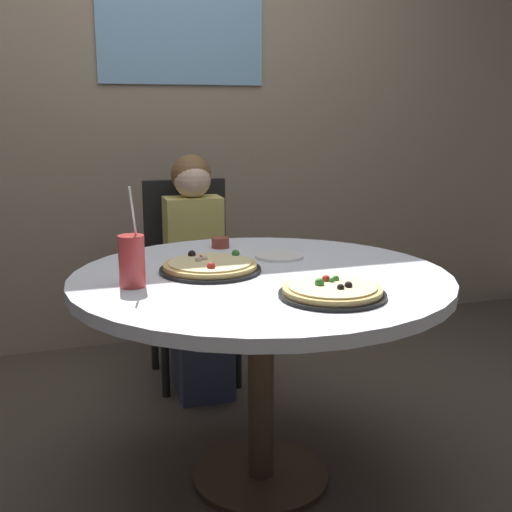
# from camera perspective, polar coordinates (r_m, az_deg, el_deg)

# --- Properties ---
(ground_plane) EXTENTS (8.00, 8.00, 0.00)m
(ground_plane) POSITION_cam_1_polar(r_m,az_deg,el_deg) (2.46, 0.41, -18.75)
(ground_plane) COLOR #4C4238
(wall_with_window) EXTENTS (5.20, 0.14, 2.90)m
(wall_with_window) POSITION_cam_1_polar(r_m,az_deg,el_deg) (3.67, -8.43, 15.17)
(wall_with_window) COLOR gray
(wall_with_window) RESTS_ON ground_plane
(dining_table) EXTENTS (1.26, 1.26, 0.75)m
(dining_table) POSITION_cam_1_polar(r_m,az_deg,el_deg) (2.19, 0.43, -3.92)
(dining_table) COLOR silver
(dining_table) RESTS_ON ground_plane
(chair_wooden) EXTENTS (0.42, 0.42, 0.95)m
(chair_wooden) POSITION_cam_1_polar(r_m,az_deg,el_deg) (3.19, -5.81, -1.06)
(chair_wooden) COLOR black
(chair_wooden) RESTS_ON ground_plane
(diner_child) EXTENTS (0.27, 0.42, 1.08)m
(diner_child) POSITION_cam_1_polar(r_m,az_deg,el_deg) (3.02, -5.10, -2.70)
(diner_child) COLOR #3F4766
(diner_child) RESTS_ON ground_plane
(pizza_veggie) EXTENTS (0.34, 0.34, 0.05)m
(pizza_veggie) POSITION_cam_1_polar(r_m,az_deg,el_deg) (2.20, -4.00, -0.93)
(pizza_veggie) COLOR black
(pizza_veggie) RESTS_ON dining_table
(pizza_cheese) EXTENTS (0.32, 0.32, 0.05)m
(pizza_cheese) POSITION_cam_1_polar(r_m,az_deg,el_deg) (1.91, 6.65, -3.07)
(pizza_cheese) COLOR black
(pizza_cheese) RESTS_ON dining_table
(soda_cup) EXTENTS (0.08, 0.08, 0.31)m
(soda_cup) POSITION_cam_1_polar(r_m,az_deg,el_deg) (2.03, -10.75, -0.41)
(soda_cup) COLOR #B73333
(soda_cup) RESTS_ON dining_table
(sauce_bowl) EXTENTS (0.07, 0.07, 0.04)m
(sauce_bowl) POSITION_cam_1_polar(r_m,az_deg,el_deg) (2.57, -3.12, 1.17)
(sauce_bowl) COLOR brown
(sauce_bowl) RESTS_ON dining_table
(plate_small) EXTENTS (0.18, 0.18, 0.01)m
(plate_small) POSITION_cam_1_polar(r_m,az_deg,el_deg) (2.40, 2.03, -0.01)
(plate_small) COLOR white
(plate_small) RESTS_ON dining_table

